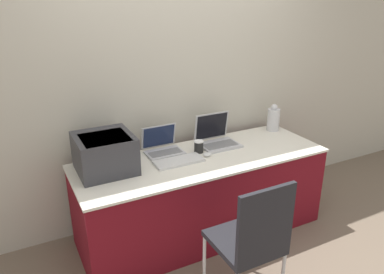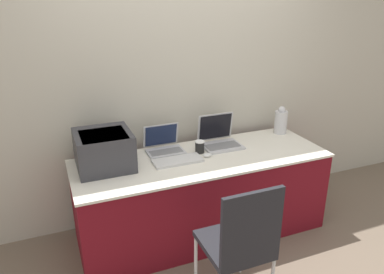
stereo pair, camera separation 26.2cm
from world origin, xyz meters
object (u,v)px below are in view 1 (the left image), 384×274
Objects in this scene: coffee_cup at (199,147)px; printer at (105,152)px; external_keyboard at (179,161)px; metal_pitcher at (273,119)px; laptop_left at (163,147)px; chair at (252,237)px; mouse at (207,154)px; laptop_right at (217,138)px.

printer is at bearing 178.61° from coffee_cup.
printer reaches higher than external_keyboard.
printer is 1.58× the size of metal_pitcher.
chair reaches higher than laptop_left.
coffee_cup reaches higher than mouse.
mouse is at bearing 79.45° from chair.
coffee_cup is 0.93m from metal_pitcher.
laptop_left is 1.20m from metal_pitcher.
external_keyboard is 5.51× the size of mouse.
laptop_left is 2.97× the size of coffee_cup.
mouse is at bearing -136.73° from laptop_right.
laptop_right is (1.04, 0.07, -0.10)m from printer.
coffee_cup is 0.39× the size of metal_pitcher.
printer is 1.25m from chair.
chair is (-0.16, -0.88, -0.20)m from mouse.
laptop_left is 0.25m from external_keyboard.
printer is 0.85m from mouse.
laptop_left is at bearing 97.68° from external_keyboard.
external_keyboard is at bearing -167.78° from metal_pitcher.
coffee_cup is 0.12m from mouse.
laptop_right is at bearing 3.86° from printer.
metal_pitcher is (1.19, 0.00, 0.07)m from laptop_left.
laptop_left is 1.17m from chair.
laptop_right is 0.85× the size of external_keyboard.
laptop_left is 0.51m from laptop_right.
metal_pitcher is at bearing 4.24° from printer.
external_keyboard is 1.19m from metal_pitcher.
mouse reaches higher than external_keyboard.
metal_pitcher reaches higher than chair.
laptop_right is at bearing 70.89° from chair.
laptop_right is 0.25m from coffee_cup.
printer is at bearing -175.76° from metal_pitcher.
chair is at bearing -83.38° from laptop_left.
laptop_right is at bearing -175.19° from metal_pitcher.
laptop_right is at bearing -6.32° from laptop_left.
laptop_right reaches higher than chair.
laptop_right is 4.66× the size of mouse.
metal_pitcher is at bearing 15.88° from mouse.
chair is at bearing -109.11° from laptop_right.
external_keyboard is at bearing 96.32° from chair.
metal_pitcher is at bearing 12.22° from external_keyboard.
metal_pitcher reaches higher than laptop_left.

